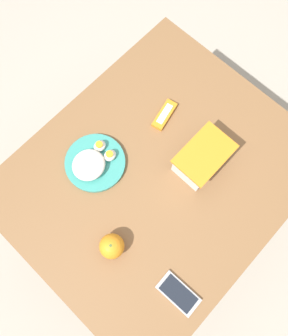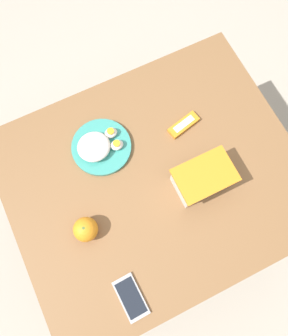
{
  "view_description": "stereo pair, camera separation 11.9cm",
  "coord_description": "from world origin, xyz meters",
  "px_view_note": "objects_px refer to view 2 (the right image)",
  "views": [
    {
      "loc": [
        0.27,
        0.18,
        1.88
      ],
      "look_at": [
        0.02,
        -0.05,
        0.74
      ],
      "focal_mm": 35.0,
      "sensor_mm": 36.0,
      "label": 1
    },
    {
      "loc": [
        0.17,
        0.25,
        1.88
      ],
      "look_at": [
        0.02,
        -0.05,
        0.74
      ],
      "focal_mm": 35.0,
      "sensor_mm": 36.0,
      "label": 2
    }
  ],
  "objects_px": {
    "orange_fruit": "(86,229)",
    "cell_phone": "(131,298)",
    "rice_plate": "(99,146)",
    "candy_bar": "(184,125)",
    "food_container": "(202,179)"
  },
  "relations": [
    {
      "from": "food_container",
      "to": "candy_bar",
      "type": "bearing_deg",
      "value": -102.38
    },
    {
      "from": "orange_fruit",
      "to": "rice_plate",
      "type": "xyz_separation_m",
      "value": [
        -0.16,
        -0.26,
        -0.02
      ]
    },
    {
      "from": "food_container",
      "to": "candy_bar",
      "type": "height_order",
      "value": "food_container"
    },
    {
      "from": "candy_bar",
      "to": "cell_phone",
      "type": "distance_m",
      "value": 0.65
    },
    {
      "from": "orange_fruit",
      "to": "cell_phone",
      "type": "height_order",
      "value": "orange_fruit"
    },
    {
      "from": "food_container",
      "to": "cell_phone",
      "type": "height_order",
      "value": "food_container"
    },
    {
      "from": "candy_bar",
      "to": "rice_plate",
      "type": "bearing_deg",
      "value": -9.65
    },
    {
      "from": "orange_fruit",
      "to": "candy_bar",
      "type": "relative_size",
      "value": 0.64
    },
    {
      "from": "orange_fruit",
      "to": "cell_phone",
      "type": "distance_m",
      "value": 0.27
    },
    {
      "from": "candy_bar",
      "to": "cell_phone",
      "type": "height_order",
      "value": "candy_bar"
    },
    {
      "from": "rice_plate",
      "to": "cell_phone",
      "type": "height_order",
      "value": "rice_plate"
    },
    {
      "from": "rice_plate",
      "to": "candy_bar",
      "type": "distance_m",
      "value": 0.33
    },
    {
      "from": "cell_phone",
      "to": "candy_bar",
      "type": "bearing_deg",
      "value": -133.5
    },
    {
      "from": "food_container",
      "to": "rice_plate",
      "type": "relative_size",
      "value": 0.91
    },
    {
      "from": "orange_fruit",
      "to": "cell_phone",
      "type": "xyz_separation_m",
      "value": [
        -0.04,
        0.27,
        -0.04
      ]
    }
  ]
}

